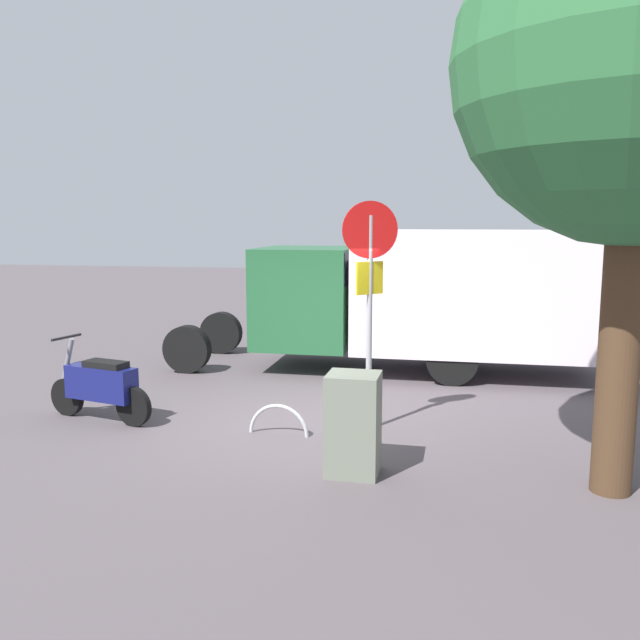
# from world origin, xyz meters

# --- Properties ---
(ground_plane) EXTENTS (60.00, 60.00, 0.00)m
(ground_plane) POSITION_xyz_m (0.00, 0.00, 0.00)
(ground_plane) COLOR #4E454A
(box_truck_near) EXTENTS (8.04, 2.23, 2.69)m
(box_truck_near) POSITION_xyz_m (-1.67, -3.51, 1.53)
(box_truck_near) COLOR black
(box_truck_near) RESTS_ON ground
(motorcycle) EXTENTS (1.78, 0.71, 1.20)m
(motorcycle) POSITION_xyz_m (2.70, 0.57, 0.52)
(motorcycle) COLOR black
(motorcycle) RESTS_ON ground
(stop_sign) EXTENTS (0.71, 0.33, 3.13)m
(stop_sign) POSITION_xyz_m (-1.13, 0.25, 2.09)
(stop_sign) COLOR #9E9EA3
(stop_sign) RESTS_ON ground
(street_tree) EXTENTS (3.65, 3.65, 6.24)m
(street_tree) POSITION_xyz_m (-3.92, 1.86, 4.38)
(street_tree) COLOR #47301E
(street_tree) RESTS_ON ground
(utility_cabinet) EXTENTS (0.60, 0.55, 1.17)m
(utility_cabinet) POSITION_xyz_m (-1.15, 1.88, 0.58)
(utility_cabinet) COLOR slate
(utility_cabinet) RESTS_ON ground
(bike_rack_hoop) EXTENTS (0.85, 0.13, 0.85)m
(bike_rack_hoop) POSITION_xyz_m (0.04, 0.70, 0.00)
(bike_rack_hoop) COLOR #B7B7BC
(bike_rack_hoop) RESTS_ON ground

